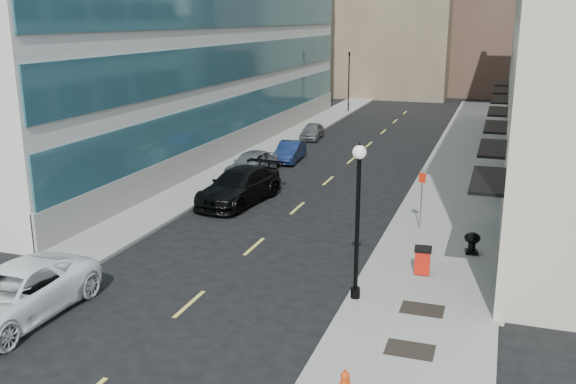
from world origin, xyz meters
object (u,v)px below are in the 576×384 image
Objects in this scene: car_white_van at (13,295)px; trash_bin at (423,260)px; traffic_signal at (349,56)px; lamppost at (358,208)px; car_blue_sedan at (290,152)px; car_grey_sedan at (312,131)px; sign_post at (422,191)px; car_silver_sedan at (251,163)px; urn_planter at (472,241)px; car_black_pickup at (239,186)px.

car_white_van reaches higher than trash_bin.
lamppost is (10.80, -44.00, -2.38)m from traffic_signal.
car_blue_sedan is 22.49m from lamppost.
lamppost is (10.10, -28.76, 2.70)m from car_grey_sedan.
lamppost is (9.18, -20.36, 2.67)m from car_blue_sedan.
car_grey_sedan is 23.33m from sign_post.
traffic_signal is 1.86× the size of car_grey_sedan.
car_silver_sedan is at bearing 122.76° from lamppost.
sign_post reaches higher than car_blue_sedan.
urn_planter is at bearing 54.97° from trash_bin.
car_white_van is at bearing -154.54° from lamppost.
traffic_signal is 45.37m from lamppost.
lamppost is (10.10, -15.69, 2.56)m from car_silver_sedan.
urn_planter is at bearing 38.54° from car_white_van.
lamppost is at bearing -121.87° from urn_planter.
car_black_pickup is at bearing -89.74° from car_grey_sedan.
car_blue_sedan is 1.09× the size of car_grey_sedan.
trash_bin is at bearing -120.52° from urn_planter.
trash_bin is at bearing -61.77° from car_blue_sedan.
car_blue_sedan reaches higher than car_grey_sedan.
car_blue_sedan is 1.48× the size of sign_post.
lamppost reaches higher than urn_planter.
urn_planter is at bearing -12.09° from car_black_pickup.
car_silver_sedan reaches higher than car_grey_sedan.
car_black_pickup is at bearing -90.39° from car_blue_sedan.
car_grey_sedan is (0.00, 13.06, -0.14)m from car_silver_sedan.
lamppost reaches higher than car_white_van.
traffic_signal reaches higher than urn_planter.
sign_post is 3.09× the size of urn_planter.
trash_bin is 3.22m from urn_planter.
sign_post is (11.20, -20.43, 1.25)m from car_grey_sedan.
traffic_signal is 49.06m from car_white_van.
car_grey_sedan is (-0.92, 8.40, -0.03)m from car_blue_sedan.
car_silver_sedan is at bearing 165.11° from sign_post.
car_black_pickup is 2.23× the size of sign_post.
car_blue_sedan is at bearing 101.45° from car_black_pickup.
trash_bin is at bearing 56.86° from lamppost.
sign_post is at bearing -65.88° from car_grey_sedan.
lamppost reaches higher than trash_bin.
car_silver_sedan reaches higher than urn_planter.
car_blue_sedan is 3.96× the size of trash_bin.
urn_planter is at bearing -53.28° from car_blue_sedan.
traffic_signal is at bearing 110.49° from urn_planter.
trash_bin is at bearing -63.26° from sign_post.
car_black_pickup is 5.92m from car_silver_sedan.
car_white_van is at bearing -83.53° from car_silver_sedan.
car_black_pickup reaches higher than car_silver_sedan.
car_silver_sedan is at bearing 90.98° from car_white_van.
trash_bin reaches higher than urn_planter.
trash_bin is at bearing 33.70° from car_white_van.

